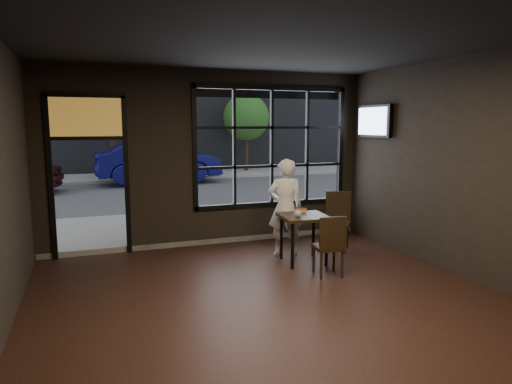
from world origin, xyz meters
name	(u,v)px	position (x,y,z in m)	size (l,w,h in m)	color
floor	(289,318)	(0.00, 0.00, -0.01)	(6.00, 7.00, 0.02)	black
ceiling	(292,31)	(0.00, 0.00, 3.21)	(6.00, 7.00, 0.02)	black
wall_right	(495,172)	(3.00, 0.00, 1.60)	(0.04, 7.00, 3.20)	black
window_frame	(272,147)	(1.20, 3.50, 1.80)	(3.06, 0.12, 2.28)	black
stained_transom	(86,117)	(-2.10, 3.50, 2.35)	(1.20, 0.06, 0.70)	orange
street_asphalt	(125,162)	(0.00, 24.00, -0.02)	(60.00, 41.00, 0.04)	#545456
building_across	(121,29)	(0.00, 23.00, 7.50)	(28.00, 12.00, 15.00)	#5B5956
cafe_table	(303,239)	(1.10, 1.87, 0.39)	(0.73, 0.73, 0.79)	black
chair_near	(328,245)	(1.16, 1.17, 0.46)	(0.40, 0.40, 0.92)	black
chair_window	(337,222)	(1.98, 2.35, 0.52)	(0.45, 0.45, 1.03)	black
man	(285,207)	(1.00, 2.39, 0.83)	(0.60, 0.40, 1.65)	white
hotdog	(301,211)	(1.15, 2.10, 0.81)	(0.20, 0.08, 0.06)	tan
cup	(298,214)	(0.96, 1.80, 0.83)	(0.12, 0.12, 0.10)	silver
tv	(374,121)	(2.93, 2.69, 2.29)	(0.12, 1.02, 0.60)	black
navy_car	(158,161)	(0.39, 12.83, 0.86)	(1.62, 4.63, 1.53)	#0B0C49
tree_left	(111,99)	(-1.13, 14.78, 3.24)	(2.69, 2.69, 4.60)	#332114
tree_right	(246,117)	(4.84, 15.49, 2.54)	(2.11, 2.11, 3.61)	#332114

